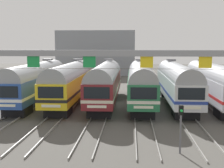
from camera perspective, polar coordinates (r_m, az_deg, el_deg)
The scene contains 11 objects.
ground_plane at distance 35.99m, azimuth 2.03°, elevation -3.75°, with size 160.00×160.00×0.00m, color #4C4944.
track_bed at distance 52.77m, azimuth 2.55°, elevation -0.19°, with size 21.91×70.00×0.15m.
commuter_train_blue at distance 37.28m, azimuth -13.83°, elevation 0.61°, with size 2.88×18.06×5.05m.
commuter_train_yellow at distance 36.27m, azimuth -7.67°, elevation 0.57°, with size 2.88×18.06×5.05m.
commuter_train_maroon at distance 35.69m, azimuth -1.23°, elevation 0.53°, with size 2.88×18.06×5.05m.
commuter_train_green at distance 35.58m, azimuth 5.33°, elevation 0.48°, with size 2.88×18.06×5.05m.
commuter_train_silver at distance 35.94m, azimuth 11.85°, elevation 0.43°, with size 2.88×18.06×5.05m.
commuter_train_stainless at distance 36.74m, azimuth 18.16°, elevation 0.37°, with size 2.88×18.06×5.05m.
catenary_gantry at distance 21.90m, azimuth 1.09°, elevation 3.37°, with size 25.65×0.44×6.97m.
yard_signal_mast at distance 19.79m, azimuth 12.66°, elevation -6.49°, with size 0.28×0.35×3.14m.
maintenance_building at distance 74.43m, azimuth -2.78°, elevation 5.82°, with size 18.04×10.00×10.22m, color gray.
Camera 1 is at (0.97, -35.33, 6.78)m, focal length 49.26 mm.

